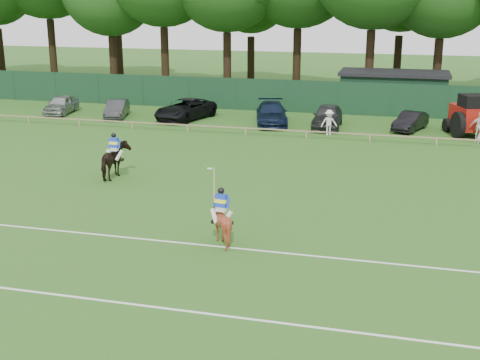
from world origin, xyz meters
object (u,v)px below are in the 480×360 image
(sedan_navy, at_px, (272,114))
(tractor, at_px, (469,116))
(estate_black, at_px, (410,121))
(spectator_mid, at_px, (479,127))
(suv_black, at_px, (185,109))
(spectator_left, at_px, (329,122))
(utility_shed, at_px, (393,91))
(sedan_silver, at_px, (61,105))
(sedan_grey, at_px, (117,109))
(horse_chestnut, at_px, (221,223))
(horse_dark, at_px, (115,161))
(hatch_grey, at_px, (327,116))

(sedan_navy, relative_size, tractor, 1.38)
(estate_black, bearing_deg, spectator_mid, -11.69)
(suv_black, xyz_separation_m, spectator_left, (10.86, -2.73, 0.08))
(tractor, bearing_deg, utility_shed, 100.19)
(sedan_silver, distance_m, estate_black, 26.03)
(tractor, bearing_deg, suv_black, 157.84)
(sedan_grey, xyz_separation_m, tractor, (24.85, -0.23, 0.65))
(estate_black, height_order, utility_shed, utility_shed)
(horse_chestnut, relative_size, spectator_mid, 0.83)
(sedan_silver, xyz_separation_m, sedan_grey, (4.80, -0.34, -0.07))
(horse_chestnut, height_order, estate_black, horse_chestnut)
(tractor, bearing_deg, horse_dark, -159.98)
(horse_chestnut, distance_m, utility_shed, 31.05)
(suv_black, distance_m, estate_black, 16.02)
(horse_chestnut, height_order, sedan_navy, horse_chestnut)
(suv_black, relative_size, estate_black, 1.42)
(suv_black, height_order, estate_black, suv_black)
(spectator_left, bearing_deg, sedan_silver, 152.95)
(estate_black, relative_size, tractor, 1.00)
(horse_chestnut, relative_size, estate_black, 0.41)
(suv_black, xyz_separation_m, utility_shed, (14.61, 7.90, 0.79))
(horse_chestnut, relative_size, sedan_grey, 0.40)
(hatch_grey, xyz_separation_m, estate_black, (5.55, 0.46, -0.17))
(horse_dark, distance_m, sedan_navy, 16.24)
(horse_chestnut, xyz_separation_m, spectator_mid, (10.83, 20.22, 0.16))
(hatch_grey, height_order, utility_shed, utility_shed)
(tractor, bearing_deg, sedan_navy, 157.48)
(spectator_mid, xyz_separation_m, tractor, (-0.52, 1.70, 0.35))
(horse_chestnut, height_order, spectator_mid, spectator_mid)
(spectator_left, distance_m, utility_shed, 11.30)
(horse_dark, relative_size, suv_black, 0.40)
(spectator_mid, bearing_deg, sedan_navy, -177.74)
(sedan_navy, bearing_deg, spectator_mid, -23.61)
(hatch_grey, relative_size, spectator_mid, 2.47)
(spectator_left, bearing_deg, tractor, -7.46)
(spectator_mid, bearing_deg, sedan_silver, -172.52)
(estate_black, bearing_deg, utility_shed, 120.01)
(horse_dark, distance_m, estate_black, 21.25)
(sedan_navy, bearing_deg, horse_chestnut, -96.92)
(horse_chestnut, height_order, spectator_left, spectator_left)
(suv_black, height_order, hatch_grey, hatch_grey)
(horse_dark, height_order, utility_shed, utility_shed)
(sedan_grey, relative_size, sedan_navy, 0.75)
(sedan_navy, height_order, hatch_grey, hatch_grey)
(sedan_navy, distance_m, spectator_left, 5.06)
(sedan_silver, height_order, hatch_grey, hatch_grey)
(hatch_grey, bearing_deg, tractor, -3.75)
(sedan_grey, distance_m, suv_black, 5.24)
(sedan_silver, relative_size, tractor, 1.10)
(estate_black, height_order, tractor, tractor)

